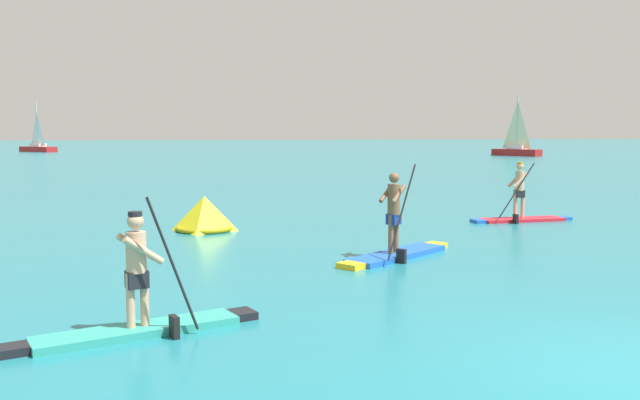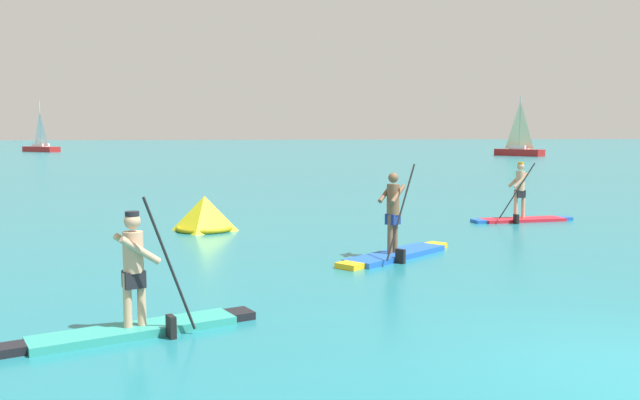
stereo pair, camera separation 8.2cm
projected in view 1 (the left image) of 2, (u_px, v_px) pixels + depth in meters
The scene contains 6 objects.
paddleboarder_near_left at pixel (139, 308), 8.57m from camera, with size 3.20×1.43×1.86m.
paddleboarder_mid_center at pixel (396, 241), 13.83m from camera, with size 3.02×2.42×2.00m.
paddleboarder_far_right at pixel (521, 208), 19.50m from camera, with size 3.12×0.94×1.79m.
race_marker_buoy at pixel (205, 216), 17.65m from camera, with size 1.62×1.62×0.92m.
sailboat_left_horizon at pixel (38, 146), 88.06m from camera, with size 5.39×5.37×6.69m.
sailboat_right_horizon at pixel (516, 148), 73.26m from camera, with size 3.99×5.48×6.58m.
Camera 1 is at (-5.08, -6.02, 2.60)m, focal length 37.42 mm.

